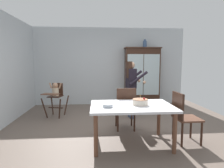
# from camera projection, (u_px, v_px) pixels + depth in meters

# --- Properties ---
(ground_plane) EXTENTS (6.24, 6.24, 0.00)m
(ground_plane) POSITION_uv_depth(u_px,v_px,m) (117.00, 129.00, 4.35)
(ground_plane) COLOR #66564C
(wall_back) EXTENTS (5.32, 0.06, 2.70)m
(wall_back) POSITION_uv_depth(u_px,v_px,m) (109.00, 67.00, 6.79)
(wall_back) COLOR silver
(wall_back) RESTS_ON ground_plane
(china_cabinet) EXTENTS (1.24, 0.48, 2.01)m
(china_cabinet) POSITION_uv_depth(u_px,v_px,m) (142.00, 76.00, 6.66)
(china_cabinet) COLOR #382116
(china_cabinet) RESTS_ON ground_plane
(ceramic_vase) EXTENTS (0.13, 0.13, 0.27)m
(ceramic_vase) POSITION_uv_depth(u_px,v_px,m) (145.00, 44.00, 6.54)
(ceramic_vase) COLOR #3D567F
(ceramic_vase) RESTS_ON china_cabinet
(high_chair_with_toddler) EXTENTS (0.70, 0.78, 0.95)m
(high_chair_with_toddler) POSITION_uv_depth(u_px,v_px,m) (55.00, 93.00, 5.26)
(high_chair_with_toddler) COLOR #382116
(high_chair_with_toddler) RESTS_ON ground_plane
(adult_person) EXTENTS (0.55, 0.53, 1.53)m
(adult_person) POSITION_uv_depth(u_px,v_px,m) (131.00, 82.00, 5.11)
(adult_person) COLOR #33425B
(adult_person) RESTS_ON ground_plane
(dining_table) EXTENTS (1.49, 1.02, 0.74)m
(dining_table) POSITION_uv_depth(u_px,v_px,m) (132.00, 110.00, 3.48)
(dining_table) COLOR silver
(dining_table) RESTS_ON ground_plane
(birthday_cake) EXTENTS (0.28, 0.28, 0.19)m
(birthday_cake) POSITION_uv_depth(u_px,v_px,m) (140.00, 102.00, 3.48)
(birthday_cake) COLOR beige
(birthday_cake) RESTS_ON dining_table
(serving_bowl) EXTENTS (0.18, 0.18, 0.05)m
(serving_bowl) POSITION_uv_depth(u_px,v_px,m) (108.00, 106.00, 3.31)
(serving_bowl) COLOR #B2BCC6
(serving_bowl) RESTS_ON dining_table
(dining_chair_far_side) EXTENTS (0.45, 0.45, 0.96)m
(dining_chair_far_side) POSITION_uv_depth(u_px,v_px,m) (126.00, 106.00, 4.21)
(dining_chair_far_side) COLOR #382116
(dining_chair_far_side) RESTS_ON ground_plane
(dining_chair_right_end) EXTENTS (0.45, 0.45, 0.96)m
(dining_chair_right_end) POSITION_uv_depth(u_px,v_px,m) (182.00, 114.00, 3.56)
(dining_chair_right_end) COLOR #382116
(dining_chair_right_end) RESTS_ON ground_plane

